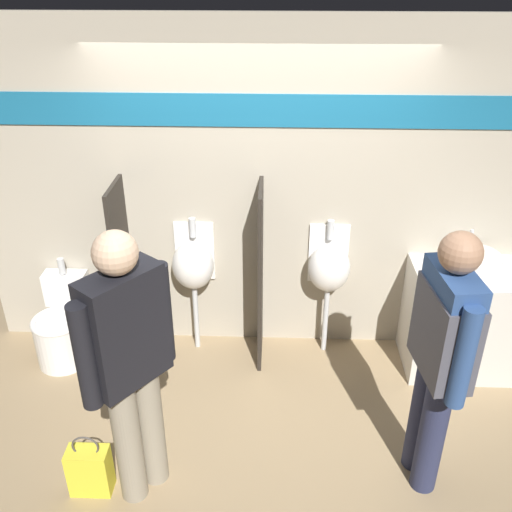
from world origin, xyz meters
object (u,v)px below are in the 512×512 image
at_px(person_with_lanyard, 130,362).
at_px(urinal_near_counter, 193,265).
at_px(cell_phone, 446,279).
at_px(person_in_vest, 442,349).
at_px(shopping_bag, 90,470).
at_px(urinal_far, 329,268).
at_px(toilet, 62,330).
at_px(sink_basin, 473,261).

bearing_deg(person_with_lanyard, urinal_near_counter, 32.45).
distance_m(cell_phone, person_in_vest, 1.10).
relative_size(cell_phone, shopping_bag, 0.30).
distance_m(urinal_far, toilet, 2.27).
bearing_deg(cell_phone, sink_basin, 35.76).
bearing_deg(cell_phone, person_in_vest, -106.48).
bearing_deg(person_in_vest, urinal_near_counter, 44.24).
height_order(toilet, person_in_vest, person_in_vest).
height_order(person_in_vest, shopping_bag, person_in_vest).
bearing_deg(sink_basin, person_in_vest, -114.49).
relative_size(urinal_far, person_in_vest, 0.66).
xyz_separation_m(urinal_far, toilet, (-2.20, -0.20, -0.53)).
bearing_deg(toilet, urinal_far, 5.28).
height_order(sink_basin, shopping_bag, sink_basin).
bearing_deg(shopping_bag, sink_basin, 28.04).
xyz_separation_m(cell_phone, toilet, (-3.05, 0.08, -0.61)).
xyz_separation_m(urinal_far, shopping_bag, (-1.58, -1.53, -0.63)).
relative_size(sink_basin, cell_phone, 2.96).
height_order(urinal_far, person_with_lanyard, person_with_lanyard).
distance_m(sink_basin, urinal_near_counter, 2.20).
xyz_separation_m(cell_phone, person_in_vest, (-0.31, -1.04, 0.15)).
bearing_deg(urinal_near_counter, person_in_vest, -38.97).
distance_m(cell_phone, toilet, 3.11).
distance_m(cell_phone, person_with_lanyard, 2.42).
height_order(person_with_lanyard, shopping_bag, person_with_lanyard).
relative_size(urinal_far, shopping_bag, 2.56).
xyz_separation_m(toilet, person_in_vest, (2.74, -1.12, 0.76)).
distance_m(urinal_near_counter, person_in_vest, 2.12).
bearing_deg(person_with_lanyard, urinal_far, -1.90).
bearing_deg(cell_phone, urinal_near_counter, 171.72).
bearing_deg(person_in_vest, toilet, 60.92).
distance_m(urinal_far, shopping_bag, 2.29).
bearing_deg(person_with_lanyard, toilet, 74.90).
bearing_deg(urinal_near_counter, urinal_far, 0.00).
xyz_separation_m(urinal_near_counter, urinal_far, (1.10, 0.00, 0.00)).
bearing_deg(person_in_vest, urinal_far, 15.36).
xyz_separation_m(cell_phone, urinal_near_counter, (-1.95, 0.28, -0.08)).
xyz_separation_m(sink_basin, shopping_bag, (-2.68, -1.43, -0.77)).
height_order(cell_phone, urinal_near_counter, urinal_near_counter).
xyz_separation_m(person_in_vest, person_with_lanyard, (-1.79, -0.15, -0.02)).
relative_size(sink_basin, urinal_far, 0.35).
bearing_deg(toilet, sink_basin, 1.71).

